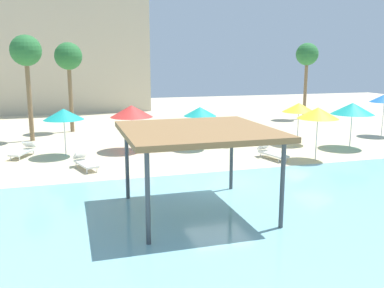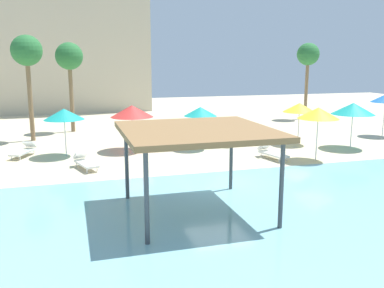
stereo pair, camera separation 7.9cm
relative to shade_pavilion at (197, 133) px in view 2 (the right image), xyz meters
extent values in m
plane|color=beige|center=(1.92, 3.12, -2.73)|extent=(80.00, 80.00, 0.00)
cube|color=#7AB7C1|center=(1.92, -2.13, -2.71)|extent=(44.00, 13.50, 0.04)
cylinder|color=#42474C|center=(-2.04, 2.04, -1.37)|extent=(0.14, 0.14, 2.71)
cylinder|color=#42474C|center=(2.04, 2.04, -1.37)|extent=(0.14, 0.14, 2.71)
cylinder|color=#42474C|center=(-2.04, -2.04, -1.37)|extent=(0.14, 0.14, 2.71)
cylinder|color=#42474C|center=(2.04, -2.04, -1.37)|extent=(0.14, 0.14, 2.71)
cube|color=olive|center=(0.00, 0.00, 0.07)|extent=(4.79, 4.79, 0.18)
cylinder|color=silver|center=(11.79, 7.63, -1.74)|extent=(0.06, 0.06, 1.98)
cone|color=teal|center=(11.79, 7.63, -0.42)|extent=(2.45, 2.45, 0.67)
cylinder|color=silver|center=(3.24, 9.90, -1.77)|extent=(0.06, 0.06, 1.91)
cone|color=teal|center=(3.24, 9.90, -0.56)|extent=(1.91, 1.91, 0.53)
cylinder|color=silver|center=(-0.61, 10.49, -1.77)|extent=(0.06, 0.06, 1.92)
cone|color=red|center=(-0.61, 10.49, -0.48)|extent=(2.40, 2.40, 0.66)
cylinder|color=silver|center=(16.38, 10.38, -1.59)|extent=(0.06, 0.06, 2.29)
cylinder|color=silver|center=(8.11, 5.51, -1.65)|extent=(0.06, 0.06, 2.15)
cone|color=yellow|center=(8.11, 5.51, -0.29)|extent=(2.09, 2.09, 0.57)
cylinder|color=silver|center=(9.40, 9.50, -1.74)|extent=(0.06, 0.06, 1.97)
cone|color=yellow|center=(9.40, 9.50, -0.48)|extent=(2.00, 2.00, 0.55)
cylinder|color=silver|center=(-4.25, 10.11, -1.75)|extent=(0.06, 0.06, 1.97)
cone|color=teal|center=(-4.25, 10.11, -0.47)|extent=(2.12, 2.12, 0.58)
cylinder|color=white|center=(6.50, 5.64, -2.62)|extent=(0.05, 0.05, 0.22)
cylinder|color=white|center=(6.03, 5.53, -2.62)|extent=(0.05, 0.05, 0.22)
cylinder|color=white|center=(6.17, 7.04, -2.62)|extent=(0.05, 0.05, 0.22)
cylinder|color=white|center=(5.71, 6.93, -2.62)|extent=(0.05, 0.05, 0.22)
cube|color=white|center=(6.10, 6.29, -2.46)|extent=(0.99, 1.89, 0.10)
cube|color=white|center=(5.93, 7.01, -2.18)|extent=(0.70, 0.63, 0.40)
cylinder|color=white|center=(4.96, 9.59, -2.62)|extent=(0.05, 0.05, 0.22)
cylinder|color=white|center=(4.57, 9.85, -2.62)|extent=(0.05, 0.05, 0.22)
cylinder|color=white|center=(5.77, 10.78, -2.62)|extent=(0.05, 0.05, 0.22)
cylinder|color=white|center=(5.37, 11.05, -2.62)|extent=(0.05, 0.05, 0.22)
cube|color=white|center=(5.17, 10.32, -2.46)|extent=(1.51, 1.83, 0.10)
cube|color=white|center=(5.58, 10.93, -2.18)|extent=(0.78, 0.76, 0.40)
cylinder|color=white|center=(-2.88, 6.31, -2.62)|extent=(0.05, 0.05, 0.22)
cylinder|color=white|center=(-3.34, 6.16, -2.62)|extent=(0.05, 0.05, 0.22)
cylinder|color=white|center=(-3.33, 7.68, -2.62)|extent=(0.05, 0.05, 0.22)
cylinder|color=white|center=(-3.78, 7.53, -2.62)|extent=(0.05, 0.05, 0.22)
cube|color=white|center=(-3.33, 6.92, -2.46)|extent=(1.12, 1.90, 0.10)
cube|color=white|center=(-3.56, 7.63, -2.18)|extent=(0.73, 0.67, 0.40)
cylinder|color=white|center=(-6.54, 9.72, -2.62)|extent=(0.05, 0.05, 0.22)
cylinder|color=white|center=(-6.98, 9.91, -2.62)|extent=(0.05, 0.05, 0.22)
cylinder|color=white|center=(-5.96, 11.03, -2.62)|extent=(0.05, 0.05, 0.22)
cylinder|color=white|center=(-6.39, 11.23, -2.62)|extent=(0.05, 0.05, 0.22)
cube|color=white|center=(-6.47, 10.47, -2.46)|extent=(1.28, 1.89, 0.10)
cube|color=white|center=(-6.17, 11.15, -2.18)|extent=(0.75, 0.71, 0.40)
cylinder|color=brown|center=(-6.31, 15.26, -0.08)|extent=(0.28, 0.28, 5.29)
sphere|color=#286B33|center=(-6.31, 15.26, 2.91)|extent=(1.90, 1.90, 1.90)
cylinder|color=brown|center=(15.83, 19.35, -0.13)|extent=(0.28, 0.28, 5.21)
sphere|color=#286B33|center=(15.83, 19.35, 2.83)|extent=(1.90, 1.90, 1.90)
cylinder|color=brown|center=(-3.80, 18.12, -0.24)|extent=(0.28, 0.28, 4.98)
sphere|color=#286B33|center=(-3.80, 18.12, 2.60)|extent=(1.90, 1.90, 1.90)
cube|color=beige|center=(-5.13, 33.19, 7.95)|extent=(18.28, 9.14, 21.37)
camera|label=1|loc=(-3.97, -12.78, 2.34)|focal=39.05mm
camera|label=2|loc=(-3.89, -12.80, 2.34)|focal=39.05mm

